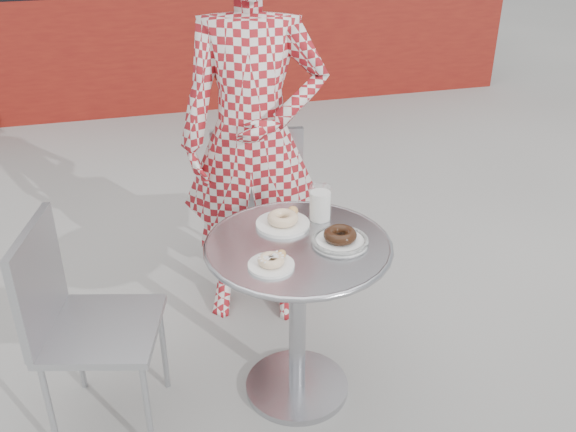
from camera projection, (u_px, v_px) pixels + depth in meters
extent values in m
plane|color=#A7A49F|center=(293.00, 388.00, 2.65)|extent=(60.00, 60.00, 0.00)
cube|color=maroon|center=(181.00, 53.00, 5.54)|extent=(6.02, 0.20, 1.00)
cylinder|color=silver|center=(297.00, 386.00, 2.64)|extent=(0.42, 0.42, 0.03)
cylinder|color=silver|center=(297.00, 321.00, 2.48)|extent=(0.07, 0.07, 0.67)
cylinder|color=silver|center=(298.00, 246.00, 2.32)|extent=(0.67, 0.67, 0.02)
torus|color=silver|center=(298.00, 246.00, 2.32)|extent=(0.69, 0.69, 0.02)
cube|color=#A7A9AF|center=(256.00, 197.00, 3.21)|extent=(0.47, 0.47, 0.03)
cube|color=#A7A9AF|center=(258.00, 172.00, 2.93)|extent=(0.42, 0.09, 0.42)
cube|color=#A7A9AF|center=(102.00, 330.00, 2.31)|extent=(0.49, 0.49, 0.03)
cube|color=#A7A9AF|center=(38.00, 280.00, 2.20)|extent=(0.13, 0.40, 0.40)
imported|color=maroon|center=(253.00, 140.00, 2.75)|extent=(0.72, 0.56, 1.74)
cylinder|color=white|center=(283.00, 224.00, 2.43)|extent=(0.20, 0.20, 0.01)
torus|color=tan|center=(283.00, 218.00, 2.42)|extent=(0.12, 0.12, 0.04)
sphere|color=#B77A3F|center=(293.00, 211.00, 2.46)|extent=(0.04, 0.04, 0.04)
cylinder|color=white|center=(271.00, 265.00, 2.18)|extent=(0.16, 0.16, 0.01)
torus|color=tan|center=(271.00, 260.00, 2.17)|extent=(0.09, 0.09, 0.03)
sphere|color=#B77A3F|center=(282.00, 254.00, 2.20)|extent=(0.03, 0.03, 0.03)
cylinder|color=white|center=(340.00, 241.00, 2.32)|extent=(0.20, 0.20, 0.01)
torus|color=black|center=(340.00, 235.00, 2.30)|extent=(0.12, 0.12, 0.04)
torus|color=black|center=(340.00, 240.00, 2.32)|extent=(0.21, 0.21, 0.02)
cylinder|color=white|center=(320.00, 206.00, 2.45)|extent=(0.08, 0.08, 0.11)
cylinder|color=white|center=(320.00, 203.00, 2.45)|extent=(0.09, 0.09, 0.14)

